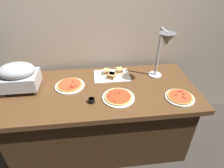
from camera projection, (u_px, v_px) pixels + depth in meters
ground_plane at (101, 141)px, 2.24m from camera, size 8.00×8.00×0.00m
back_wall at (94, 28)px, 1.97m from camera, size 4.40×0.04×2.40m
buffet_table at (100, 117)px, 2.02m from camera, size 1.90×0.84×0.76m
chafing_dish at (18, 76)px, 1.72m from camera, size 0.34×0.26×0.28m
heat_lamp at (164, 44)px, 1.70m from camera, size 0.15×0.29×0.53m
pizza_plate_front at (70, 85)px, 1.84m from camera, size 0.29×0.29×0.03m
pizza_plate_center at (180, 97)px, 1.69m from camera, size 0.26×0.26×0.03m
pizza_plate_raised_stand at (118, 97)px, 1.69m from camera, size 0.29×0.29×0.03m
sandwich_platter at (112, 75)px, 2.00m from camera, size 0.38×0.26×0.06m
sauce_cup_near at (92, 100)px, 1.63m from camera, size 0.06×0.06×0.04m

